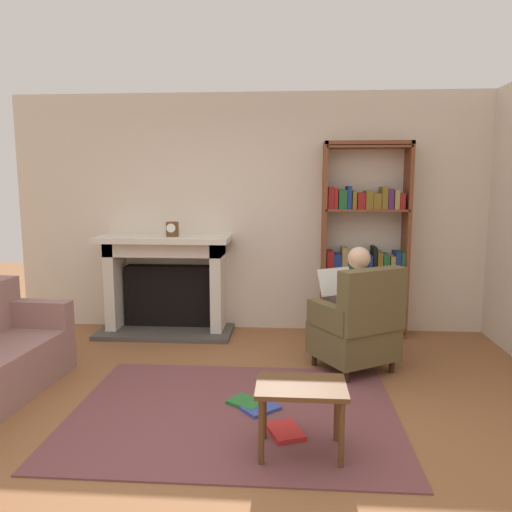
{
  "coord_description": "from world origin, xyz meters",
  "views": [
    {
      "loc": [
        0.41,
        -3.13,
        1.69
      ],
      "look_at": [
        0.1,
        1.2,
        1.05
      ],
      "focal_mm": 34.51,
      "sensor_mm": 36.0,
      "label": 1
    }
  ],
  "objects_px": {
    "mantel_clock": "(172,229)",
    "bookshelf": "(364,246)",
    "seated_reader": "(350,302)",
    "armchair_reading": "(358,326)",
    "fireplace": "(167,281)",
    "side_table": "(301,395)"
  },
  "relations": [
    {
      "from": "fireplace",
      "to": "seated_reader",
      "type": "xyz_separation_m",
      "value": [
        1.96,
        -1.01,
        0.03
      ]
    },
    {
      "from": "mantel_clock",
      "to": "bookshelf",
      "type": "distance_m",
      "value": 2.13
    },
    {
      "from": "fireplace",
      "to": "mantel_clock",
      "type": "relative_size",
      "value": 9.37
    },
    {
      "from": "armchair_reading",
      "to": "seated_reader",
      "type": "bearing_deg",
      "value": -90.0
    },
    {
      "from": "mantel_clock",
      "to": "armchair_reading",
      "type": "height_order",
      "value": "mantel_clock"
    },
    {
      "from": "mantel_clock",
      "to": "seated_reader",
      "type": "bearing_deg",
      "value": -25.95
    },
    {
      "from": "seated_reader",
      "to": "side_table",
      "type": "distance_m",
      "value": 1.61
    },
    {
      "from": "mantel_clock",
      "to": "seated_reader",
      "type": "relative_size",
      "value": 0.14
    },
    {
      "from": "mantel_clock",
      "to": "armchair_reading",
      "type": "xyz_separation_m",
      "value": [
        1.92,
        -1.0,
        -0.77
      ]
    },
    {
      "from": "seated_reader",
      "to": "mantel_clock",
      "type": "bearing_deg",
      "value": -57.85
    },
    {
      "from": "fireplace",
      "to": "side_table",
      "type": "xyz_separation_m",
      "value": [
        1.48,
        -2.52,
        -0.2
      ]
    },
    {
      "from": "armchair_reading",
      "to": "seated_reader",
      "type": "distance_m",
      "value": 0.23
    },
    {
      "from": "mantel_clock",
      "to": "bookshelf",
      "type": "relative_size",
      "value": 0.08
    },
    {
      "from": "bookshelf",
      "to": "armchair_reading",
      "type": "relative_size",
      "value": 2.2
    },
    {
      "from": "bookshelf",
      "to": "side_table",
      "type": "relative_size",
      "value": 3.82
    },
    {
      "from": "seated_reader",
      "to": "bookshelf",
      "type": "bearing_deg",
      "value": -135.98
    },
    {
      "from": "mantel_clock",
      "to": "bookshelf",
      "type": "bearing_deg",
      "value": 3.69
    },
    {
      "from": "mantel_clock",
      "to": "side_table",
      "type": "relative_size",
      "value": 0.29
    },
    {
      "from": "side_table",
      "to": "bookshelf",
      "type": "bearing_deg",
      "value": 73.89
    },
    {
      "from": "bookshelf",
      "to": "seated_reader",
      "type": "distance_m",
      "value": 1.14
    },
    {
      "from": "bookshelf",
      "to": "side_table",
      "type": "distance_m",
      "value": 2.73
    },
    {
      "from": "mantel_clock",
      "to": "side_table",
      "type": "bearing_deg",
      "value": -60.33
    }
  ]
}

